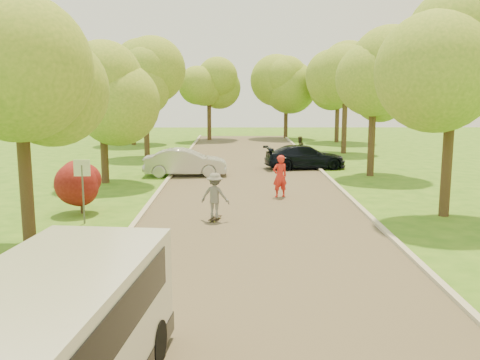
{
  "coord_description": "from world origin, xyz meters",
  "views": [
    {
      "loc": [
        -0.69,
        -13.64,
        4.49
      ],
      "look_at": [
        -0.52,
        5.1,
        1.3
      ],
      "focal_mm": 40.0,
      "sensor_mm": 36.0,
      "label": 1
    }
  ],
  "objects_px": {
    "minivan": "(45,351)",
    "silver_sedan": "(185,162)",
    "longboard": "(215,218)",
    "person_striped": "(280,176)",
    "skateboarder": "(215,195)",
    "street_sign": "(82,178)",
    "person_olive": "(299,148)",
    "dark_sedan": "(305,157)"
  },
  "relations": [
    {
      "from": "minivan",
      "to": "person_olive",
      "type": "height_order",
      "value": "minivan"
    },
    {
      "from": "silver_sedan",
      "to": "dark_sedan",
      "type": "height_order",
      "value": "silver_sedan"
    },
    {
      "from": "silver_sedan",
      "to": "person_striped",
      "type": "height_order",
      "value": "person_striped"
    },
    {
      "from": "longboard",
      "to": "person_striped",
      "type": "relative_size",
      "value": 0.47
    },
    {
      "from": "street_sign",
      "to": "skateboarder",
      "type": "relative_size",
      "value": 1.39
    },
    {
      "from": "silver_sedan",
      "to": "minivan",
      "type": "bearing_deg",
      "value": 178.6
    },
    {
      "from": "silver_sedan",
      "to": "person_olive",
      "type": "relative_size",
      "value": 2.8
    },
    {
      "from": "minivan",
      "to": "dark_sedan",
      "type": "xyz_separation_m",
      "value": [
        6.49,
        23.68,
        -0.43
      ]
    },
    {
      "from": "dark_sedan",
      "to": "longboard",
      "type": "bearing_deg",
      "value": 151.16
    },
    {
      "from": "person_striped",
      "to": "silver_sedan",
      "type": "bearing_deg",
      "value": -73.72
    },
    {
      "from": "person_olive",
      "to": "skateboarder",
      "type": "bearing_deg",
      "value": 42.28
    },
    {
      "from": "longboard",
      "to": "person_olive",
      "type": "bearing_deg",
      "value": -88.98
    },
    {
      "from": "street_sign",
      "to": "longboard",
      "type": "bearing_deg",
      "value": 4.66
    },
    {
      "from": "street_sign",
      "to": "minivan",
      "type": "xyz_separation_m",
      "value": [
        2.61,
        -11.09,
        -0.47
      ]
    },
    {
      "from": "minivan",
      "to": "silver_sedan",
      "type": "relative_size",
      "value": 1.34
    },
    {
      "from": "skateboarder",
      "to": "person_striped",
      "type": "distance_m",
      "value": 4.77
    },
    {
      "from": "person_olive",
      "to": "longboard",
      "type": "bearing_deg",
      "value": 42.28
    },
    {
      "from": "street_sign",
      "to": "silver_sedan",
      "type": "xyz_separation_m",
      "value": [
        2.5,
        10.06,
        -0.85
      ]
    },
    {
      "from": "minivan",
      "to": "dark_sedan",
      "type": "bearing_deg",
      "value": 80.99
    },
    {
      "from": "dark_sedan",
      "to": "skateboarder",
      "type": "relative_size",
      "value": 2.95
    },
    {
      "from": "person_striped",
      "to": "person_olive",
      "type": "distance_m",
      "value": 11.97
    },
    {
      "from": "longboard",
      "to": "dark_sedan",
      "type": "bearing_deg",
      "value": -93.07
    },
    {
      "from": "dark_sedan",
      "to": "minivan",
      "type": "bearing_deg",
      "value": 156.78
    },
    {
      "from": "street_sign",
      "to": "minivan",
      "type": "relative_size",
      "value": 0.38
    },
    {
      "from": "silver_sedan",
      "to": "dark_sedan",
      "type": "xyz_separation_m",
      "value": [
        6.6,
        2.53,
        -0.04
      ]
    },
    {
      "from": "minivan",
      "to": "street_sign",
      "type": "bearing_deg",
      "value": 109.55
    },
    {
      "from": "minivan",
      "to": "silver_sedan",
      "type": "bearing_deg",
      "value": 96.61
    },
    {
      "from": "skateboarder",
      "to": "person_striped",
      "type": "height_order",
      "value": "person_striped"
    },
    {
      "from": "minivan",
      "to": "skateboarder",
      "type": "xyz_separation_m",
      "value": [
        1.81,
        11.45,
        -0.21
      ]
    },
    {
      "from": "longboard",
      "to": "silver_sedan",
      "type": "bearing_deg",
      "value": -60.96
    },
    {
      "from": "longboard",
      "to": "skateboarder",
      "type": "xyz_separation_m",
      "value": [
        0.0,
        0.0,
        0.8
      ]
    },
    {
      "from": "silver_sedan",
      "to": "person_olive",
      "type": "bearing_deg",
      "value": -49.44
    },
    {
      "from": "person_striped",
      "to": "person_olive",
      "type": "xyz_separation_m",
      "value": [
        2.22,
        11.76,
        -0.13
      ]
    },
    {
      "from": "person_striped",
      "to": "dark_sedan",
      "type": "bearing_deg",
      "value": -126.44
    },
    {
      "from": "longboard",
      "to": "person_striped",
      "type": "height_order",
      "value": "person_striped"
    },
    {
      "from": "longboard",
      "to": "person_olive",
      "type": "relative_size",
      "value": 0.54
    },
    {
      "from": "street_sign",
      "to": "silver_sedan",
      "type": "bearing_deg",
      "value": 76.05
    },
    {
      "from": "dark_sedan",
      "to": "longboard",
      "type": "xyz_separation_m",
      "value": [
        -4.69,
        -12.24,
        -0.58
      ]
    },
    {
      "from": "longboard",
      "to": "person_olive",
      "type": "xyz_separation_m",
      "value": [
        4.78,
        15.78,
        0.68
      ]
    },
    {
      "from": "dark_sedan",
      "to": "silver_sedan",
      "type": "bearing_deg",
      "value": 103.12
    },
    {
      "from": "silver_sedan",
      "to": "person_olive",
      "type": "height_order",
      "value": "person_olive"
    },
    {
      "from": "silver_sedan",
      "to": "person_olive",
      "type": "xyz_separation_m",
      "value": [
        6.7,
        6.08,
        0.06
      ]
    }
  ]
}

